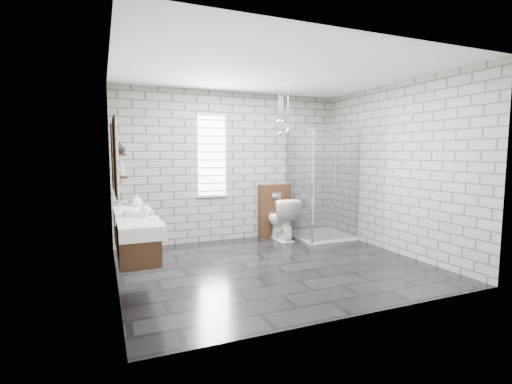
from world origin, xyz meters
TOP-DOWN VIEW (x-y plane):
  - floor at (0.00, 0.00)m, footprint 4.20×3.60m
  - ceiling at (0.00, 0.00)m, footprint 4.20×3.60m
  - wall_back at (0.00, 1.81)m, footprint 4.20×0.02m
  - wall_front at (0.00, -1.81)m, footprint 4.20×0.02m
  - wall_left at (-2.11, 0.00)m, footprint 0.02×3.60m
  - wall_right at (2.11, 0.00)m, footprint 0.02×3.60m
  - vanity_left at (-1.91, -0.49)m, footprint 0.47×0.70m
  - vanity_right at (-1.91, 0.51)m, footprint 0.47×0.70m
  - shelf_lower at (-2.03, -0.05)m, footprint 0.14×0.30m
  - shelf_upper at (-2.03, -0.05)m, footprint 0.14×0.30m
  - window at (-0.40, 1.78)m, footprint 0.56×0.05m
  - cistern_panel at (0.80, 1.70)m, footprint 0.60×0.20m
  - flush_plate at (0.80, 1.60)m, footprint 0.18×0.01m
  - shower_enclosure at (1.50, 1.18)m, footprint 1.00×1.00m
  - pendant_cluster at (0.81, 1.37)m, footprint 0.31×0.20m
  - toilet at (0.80, 1.42)m, footprint 0.44×0.76m
  - soap_bottle_a at (-1.80, -0.21)m, footprint 0.10×0.10m
  - soap_bottle_b at (-1.78, 0.78)m, footprint 0.14×0.14m
  - soap_bottle_c at (-2.02, -0.12)m, footprint 0.08×0.08m
  - vase at (-2.02, -0.03)m, footprint 0.16×0.16m

SIDE VIEW (x-z plane):
  - floor at x=0.00m, z-range -0.02..0.00m
  - toilet at x=0.80m, z-range 0.00..0.77m
  - cistern_panel at x=0.80m, z-range 0.00..1.00m
  - shower_enclosure at x=1.50m, z-range -0.51..1.52m
  - vanity_left at x=-1.91m, z-range -0.03..1.54m
  - vanity_right at x=-1.91m, z-range -0.03..1.54m
  - flush_plate at x=0.80m, z-range 0.74..0.86m
  - soap_bottle_b at x=-1.78m, z-range 0.85..1.02m
  - soap_bottle_a at x=-1.80m, z-range 0.85..1.03m
  - shelf_lower at x=-2.03m, z-range 1.31..1.33m
  - wall_back at x=0.00m, z-range 0.00..2.70m
  - wall_front at x=0.00m, z-range 0.00..2.70m
  - wall_left at x=-2.11m, z-range 0.00..2.70m
  - wall_right at x=2.11m, z-range 0.00..2.70m
  - soap_bottle_c at x=-2.02m, z-range 1.33..1.53m
  - window at x=-0.40m, z-range 0.81..2.29m
  - shelf_upper at x=-2.03m, z-range 1.57..1.59m
  - vase at x=-2.02m, z-range 1.59..1.73m
  - pendant_cluster at x=0.81m, z-range 1.67..2.46m
  - ceiling at x=0.00m, z-range 2.70..2.72m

